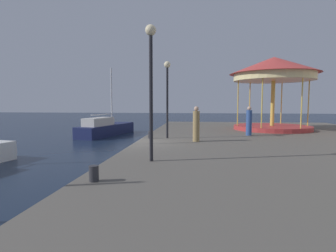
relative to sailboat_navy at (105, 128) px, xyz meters
The scene contains 10 objects.
ground_plane 9.90m from the sailboat_navy, 61.50° to the right, with size 120.00×120.00×0.00m, color #162338.
quay_dock 15.25m from the sailboat_navy, 34.72° to the right, with size 15.64×29.67×0.80m, color #5B564F.
sailboat_navy is the anchor object (origin of this frame).
carousel 13.93m from the sailboat_navy, ahead, with size 6.26×6.26×5.26m.
lamp_post_near_edge 14.92m from the sailboat_navy, 64.45° to the right, with size 0.36×0.36×4.49m.
lamp_post_mid_promenade 9.95m from the sailboat_navy, 49.60° to the right, with size 0.36×0.36×4.22m.
bollard_center 9.05m from the sailboat_navy, 54.93° to the right, with size 0.24×0.24×0.40m, color #2D2D33.
bollard_north 16.50m from the sailboat_navy, 71.39° to the right, with size 0.24×0.24×0.40m, color #2D2D33.
person_near_carousel 12.17m from the sailboat_navy, 26.16° to the right, with size 0.34×0.34×1.76m.
person_by_the_water 11.39m from the sailboat_navy, 47.00° to the right, with size 0.34×0.34×1.79m.
Camera 1 is at (3.13, -13.26, 2.76)m, focal length 28.72 mm.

